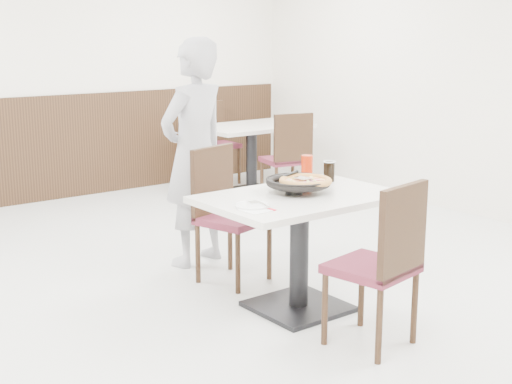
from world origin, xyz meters
TOP-DOWN VIEW (x-y plane):
  - floor at (0.00, 0.00)m, footprint 7.00×7.00m
  - wall_back at (0.00, 3.50)m, footprint 6.00×0.04m
  - wainscot_back at (0.00, 3.48)m, footprint 5.90×0.03m
  - main_table at (0.06, -0.44)m, footprint 1.27×0.91m
  - chair_near at (0.04, -1.08)m, footprint 0.49×0.49m
  - chair_far at (0.04, 0.24)m, footprint 0.52×0.52m
  - trivet at (0.05, -0.40)m, footprint 0.12×0.12m
  - pizza_pan at (0.10, -0.38)m, footprint 0.38×0.38m
  - pizza at (0.12, -0.43)m, footprint 0.33×0.33m
  - pizza_server at (0.12, -0.40)m, footprint 0.09×0.11m
  - napkin at (-0.40, -0.60)m, footprint 0.15×0.15m
  - side_plate at (-0.37, -0.52)m, footprint 0.21×0.21m
  - fork at (-0.32, -0.57)m, footprint 0.06×0.16m
  - cola_glass at (0.49, -0.25)m, footprint 0.08×0.08m
  - red_cup at (0.44, -0.08)m, footprint 0.09×0.09m
  - diner_person at (0.06, 0.76)m, footprint 0.70×0.54m
  - bg_table_right at (1.89, 2.48)m, footprint 1.26×0.89m
  - bg_chair_right_near at (1.86, 1.87)m, footprint 0.51×0.51m
  - bg_chair_right_far at (1.88, 3.12)m, footprint 0.42×0.42m

SIDE VIEW (x-z plane):
  - floor at x=0.00m, z-range 0.00..0.00m
  - main_table at x=0.06m, z-range 0.00..0.75m
  - bg_table_right at x=1.89m, z-range 0.00..0.75m
  - chair_near at x=0.04m, z-range 0.00..0.95m
  - chair_far at x=0.04m, z-range 0.00..0.95m
  - bg_chair_right_near at x=1.86m, z-range 0.00..0.95m
  - bg_chair_right_far at x=1.88m, z-range 0.00..0.95m
  - wainscot_back at x=0.00m, z-range 0.00..1.10m
  - napkin at x=-0.40m, z-range 0.75..0.75m
  - side_plate at x=-0.37m, z-range 0.75..0.77m
  - trivet at x=0.05m, z-range 0.75..0.79m
  - fork at x=-0.32m, z-range 0.77..0.77m
  - pizza_pan at x=0.10m, z-range 0.79..0.80m
  - pizza at x=0.12m, z-range 0.80..0.82m
  - cola_glass at x=0.49m, z-range 0.75..0.88m
  - red_cup at x=0.44m, z-range 0.75..0.91m
  - pizza_server at x=0.12m, z-range 0.84..0.84m
  - diner_person at x=0.06m, z-range 0.00..1.70m
  - wall_back at x=0.00m, z-range 0.00..2.80m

